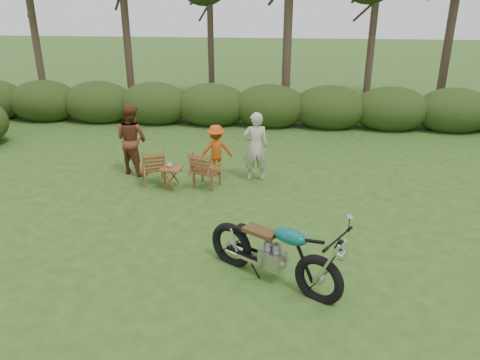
# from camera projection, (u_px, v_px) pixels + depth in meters

# --- Properties ---
(ground) EXTENTS (80.00, 80.00, 0.00)m
(ground) POSITION_uv_depth(u_px,v_px,m) (248.00, 269.00, 7.79)
(ground) COLOR #2C4717
(ground) RESTS_ON ground
(tree_line) EXTENTS (22.52, 11.62, 8.14)m
(tree_line) POSITION_uv_depth(u_px,v_px,m) (289.00, 6.00, 15.27)
(tree_line) COLOR #36281D
(tree_line) RESTS_ON ground
(motorcycle) EXTENTS (2.44, 1.98, 1.33)m
(motorcycle) POSITION_uv_depth(u_px,v_px,m) (272.00, 279.00, 7.52)
(motorcycle) COLOR #0B908D
(motorcycle) RESTS_ON ground
(lawn_chair_right) EXTENTS (0.77, 0.77, 0.87)m
(lawn_chair_right) POSITION_uv_depth(u_px,v_px,m) (207.00, 186.00, 11.07)
(lawn_chair_right) COLOR brown
(lawn_chair_right) RESTS_ON ground
(lawn_chair_left) EXTENTS (0.78, 0.78, 0.86)m
(lawn_chair_left) POSITION_uv_depth(u_px,v_px,m) (154.00, 183.00, 11.26)
(lawn_chair_left) COLOR brown
(lawn_chair_left) RESTS_ON ground
(side_table) EXTENTS (0.54, 0.47, 0.52)m
(side_table) POSITION_uv_depth(u_px,v_px,m) (172.00, 178.00, 10.84)
(side_table) COLOR brown
(side_table) RESTS_ON ground
(cup) EXTENTS (0.16, 0.16, 0.09)m
(cup) POSITION_uv_depth(u_px,v_px,m) (170.00, 165.00, 10.77)
(cup) COLOR beige
(cup) RESTS_ON side_table
(adult_a) EXTENTS (0.68, 0.52, 1.68)m
(adult_a) POSITION_uv_depth(u_px,v_px,m) (255.00, 179.00, 11.47)
(adult_a) COLOR #BAAB99
(adult_a) RESTS_ON ground
(adult_b) EXTENTS (1.05, 0.96, 1.75)m
(adult_b) POSITION_uv_depth(u_px,v_px,m) (135.00, 172.00, 11.90)
(adult_b) COLOR brown
(adult_b) RESTS_ON ground
(child) EXTENTS (0.93, 0.70, 1.27)m
(child) POSITION_uv_depth(u_px,v_px,m) (217.00, 174.00, 11.79)
(child) COLOR #B84811
(child) RESTS_ON ground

